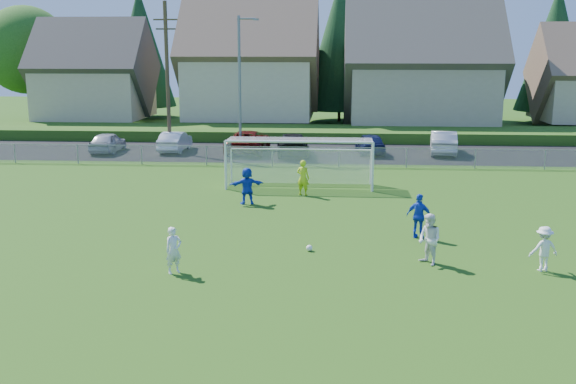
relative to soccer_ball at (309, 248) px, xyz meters
name	(u,v)px	position (x,y,z in m)	size (l,w,h in m)	color
ground	(267,299)	(-0.99, -4.73, -0.11)	(160.00, 160.00, 0.00)	#193D0C
asphalt_lot	(309,153)	(-0.99, 22.77, -0.10)	(60.00, 60.00, 0.00)	black
grass_embankment	(314,133)	(-0.99, 30.27, 0.29)	(70.00, 6.00, 0.80)	#1E420F
soccer_ball	(309,248)	(0.00, 0.00, 0.00)	(0.22, 0.22, 0.22)	white
player_white_a	(174,250)	(-4.14, -2.66, 0.63)	(0.54, 0.36, 1.49)	white
player_white_b	(430,240)	(3.96, -1.19, 0.74)	(0.82, 0.64, 1.69)	white
player_white_c	(544,249)	(7.48, -1.58, 0.62)	(0.94, 0.54, 1.45)	white
player_blue_a	(419,216)	(3.99, 1.96, 0.73)	(0.98, 0.41, 1.67)	#143ABF
player_blue_b	(247,186)	(-3.14, 7.13, 0.73)	(1.56, 0.50, 1.68)	#143ABF
goalkeeper	(303,178)	(-0.71, 9.15, 0.75)	(0.63, 0.41, 1.72)	#BEDC19
car_a	(108,142)	(-14.72, 21.94, 0.58)	(1.64, 4.07, 1.39)	#A3A5AB
car_b	(175,141)	(-10.23, 22.66, 0.58)	(1.46, 4.20, 1.38)	silver
car_c	(248,142)	(-5.14, 22.49, 0.65)	(2.53, 5.48, 1.52)	#580C0A
car_d	(293,144)	(-2.04, 21.48, 0.63)	(2.07, 5.10, 1.48)	black
car_e	(370,144)	(3.10, 22.54, 0.59)	(1.66, 4.13, 1.41)	#121B41
car_f	(443,142)	(7.99, 22.89, 0.67)	(1.66, 4.75, 1.56)	#BABABA
soccer_goal	(300,155)	(-0.99, 11.32, 1.52)	(7.42, 1.90, 2.50)	white
chainlink_fence	(305,156)	(-0.99, 17.27, 0.52)	(52.06, 0.06, 1.20)	gray
streetlight	(240,82)	(-5.44, 21.27, 4.73)	(1.38, 0.18, 9.00)	slate
utility_pole	(167,76)	(-10.49, 22.27, 5.04)	(1.60, 0.26, 10.00)	#473321
houses_row	(340,44)	(0.99, 37.73, 7.22)	(53.90, 11.45, 13.27)	tan
tree_row	(330,49)	(0.06, 44.01, 6.80)	(65.98, 12.36, 13.80)	#382616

